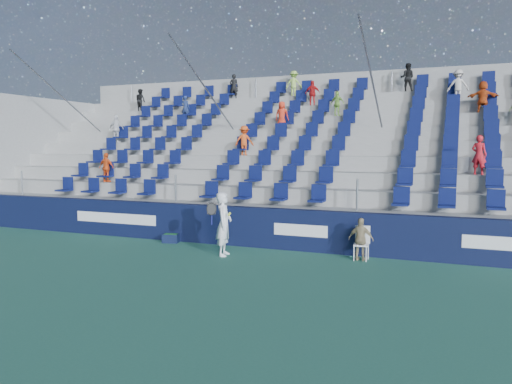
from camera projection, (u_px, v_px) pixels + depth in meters
ground at (205, 270)px, 12.20m from camera, size 70.00×70.00×0.00m
sponsor_wall at (254, 227)px, 15.04m from camera, size 24.00×0.32×1.20m
grandstand at (304, 169)px, 19.61m from camera, size 24.00×8.17×6.63m
tennis_player at (224, 224)px, 13.79m from camera, size 0.69×0.72×1.77m
line_judge_chair at (362, 240)px, 13.34m from camera, size 0.45×0.46×0.91m
line_judge at (361, 239)px, 13.20m from camera, size 0.69×0.32×1.14m
ball_bin at (171, 238)px, 15.73m from camera, size 0.56×0.43×0.28m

